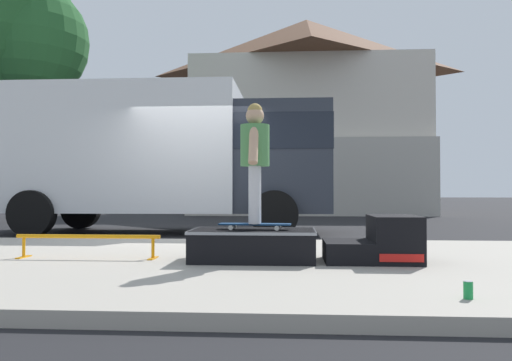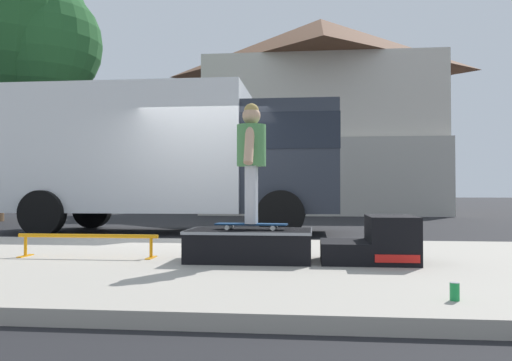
% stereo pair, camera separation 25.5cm
% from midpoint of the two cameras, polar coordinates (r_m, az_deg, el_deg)
% --- Properties ---
extents(ground_plane, '(140.00, 140.00, 0.00)m').
position_cam_midpoint_polar(ground_plane, '(8.98, -6.48, -6.79)').
color(ground_plane, black).
extents(sidewalk_slab, '(50.00, 5.00, 0.12)m').
position_cam_midpoint_polar(sidewalk_slab, '(6.10, -12.73, -8.86)').
color(sidewalk_slab, '#A8A093').
rests_on(sidewalk_slab, ground).
extents(skate_box, '(1.35, 0.81, 0.34)m').
position_cam_midpoint_polar(skate_box, '(5.73, 0.61, -6.94)').
color(skate_box, black).
rests_on(skate_box, sidewalk_slab).
extents(kicker_ramp, '(1.00, 0.76, 0.50)m').
position_cam_midpoint_polar(kicker_ramp, '(5.76, 14.30, -6.64)').
color(kicker_ramp, black).
rests_on(kicker_ramp, sidewalk_slab).
extents(grind_rail, '(1.66, 0.28, 0.27)m').
position_cam_midpoint_polar(grind_rail, '(6.28, -16.82, -6.19)').
color(grind_rail, orange).
rests_on(grind_rail, sidewalk_slab).
extents(skateboard, '(0.79, 0.26, 0.07)m').
position_cam_midpoint_polar(skateboard, '(5.70, 0.78, -4.83)').
color(skateboard, navy).
rests_on(skateboard, skate_box).
extents(skater_kid, '(0.32, 0.68, 1.31)m').
position_cam_midpoint_polar(skater_kid, '(5.70, 0.78, 3.06)').
color(skater_kid, silver).
rests_on(skater_kid, skateboard).
extents(soda_can, '(0.07, 0.07, 0.13)m').
position_cam_midpoint_polar(soda_can, '(3.98, 22.64, -11.14)').
color(soda_can, '#198C3F').
rests_on(soda_can, sidewalk_slab).
extents(box_truck, '(6.91, 2.63, 3.05)m').
position_cam_midpoint_polar(box_truck, '(11.30, -8.12, 2.99)').
color(box_truck, silver).
rests_on(box_truck, ground).
extents(street_tree_main, '(5.81, 5.28, 8.50)m').
position_cam_midpoint_polar(street_tree_main, '(17.58, -25.30, 14.80)').
color(street_tree_main, brown).
rests_on(street_tree_main, ground).
extents(house_behind, '(9.54, 8.22, 8.40)m').
position_cam_midpoint_polar(house_behind, '(22.91, 7.43, 7.25)').
color(house_behind, beige).
rests_on(house_behind, ground).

